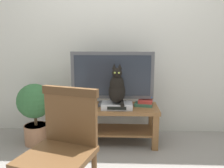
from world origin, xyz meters
name	(u,v)px	position (x,y,z in m)	size (l,w,h in m)	color
ground_plane	(115,161)	(0.00, 0.00, 0.00)	(12.00, 12.00, 0.00)	gray
back_wall	(117,29)	(0.00, 0.92, 1.40)	(7.00, 0.12, 2.80)	beige
tv_stand	(112,117)	(-0.05, 0.46, 0.33)	(1.11, 0.46, 0.46)	brown
tv	(112,77)	(-0.05, 0.52, 0.82)	(1.00, 0.20, 0.66)	#4C4C51
media_box	(117,106)	(0.01, 0.38, 0.50)	(0.36, 0.23, 0.07)	#ADADB2
cat	(117,88)	(0.01, 0.37, 0.71)	(0.20, 0.35, 0.47)	black
wooden_chair	(63,143)	(-0.35, -0.76, 0.55)	(0.55, 0.56, 0.93)	brown
book_stack	(144,103)	(0.35, 0.50, 0.50)	(0.23, 0.17, 0.08)	#38664C
potted_plant	(35,108)	(-0.98, 0.40, 0.45)	(0.42, 0.42, 0.75)	#9E6B4C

